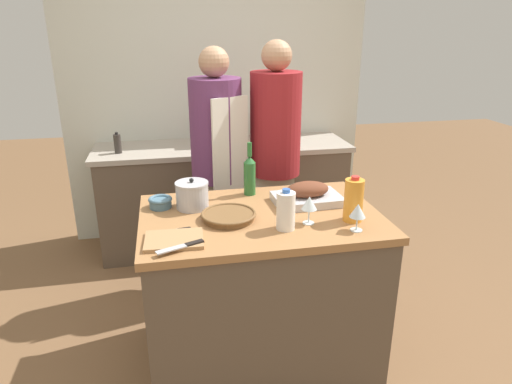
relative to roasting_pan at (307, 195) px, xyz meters
name	(u,v)px	position (x,y,z in m)	size (l,w,h in m)	color
ground_plane	(260,353)	(-0.29, -0.11, -0.94)	(12.00, 12.00, 0.00)	brown
kitchen_island	(260,288)	(-0.29, -0.11, -0.49)	(1.25, 0.82, 0.90)	brown
back_counter	(224,195)	(-0.29, 1.40, -0.50)	(2.10, 0.60, 0.89)	brown
back_wall	(217,92)	(-0.29, 1.75, 0.33)	(2.60, 0.10, 2.55)	silver
roasting_pan	(307,195)	(0.00, 0.00, 0.00)	(0.38, 0.26, 0.12)	#BCBCC1
wicker_basket	(229,216)	(-0.46, -0.14, -0.03)	(0.28, 0.28, 0.04)	brown
cutting_board	(174,240)	(-0.74, -0.34, -0.04)	(0.28, 0.22, 0.02)	#AD7F51
stock_pot	(192,195)	(-0.63, 0.06, 0.03)	(0.18, 0.18, 0.17)	#B7B7BC
mixing_bowl	(160,202)	(-0.80, 0.09, -0.01)	(0.13, 0.13, 0.06)	slate
juice_jug	(354,200)	(0.15, -0.27, 0.06)	(0.10, 0.10, 0.24)	orange
milk_jug	(286,211)	(-0.21, -0.30, 0.05)	(0.09, 0.09, 0.21)	white
wine_bottle_green	(250,174)	(-0.29, 0.20, 0.08)	(0.07, 0.07, 0.31)	#28662D
wine_glass_left	(358,211)	(0.13, -0.39, 0.05)	(0.08, 0.08, 0.14)	silver
wine_glass_right	(309,204)	(-0.08, -0.26, 0.06)	(0.08, 0.08, 0.14)	silver
knife_chef	(182,246)	(-0.71, -0.43, -0.03)	(0.22, 0.11, 0.01)	#B7B7BC
knife_paring	(175,231)	(-0.73, -0.23, -0.04)	(0.16, 0.05, 0.01)	#B7B7BC
stand_mixer	(219,128)	(-0.31, 1.41, 0.09)	(0.18, 0.14, 0.34)	#B22323
condiment_bottle_tall	(118,144)	(-1.12, 1.32, 0.02)	(0.06, 0.06, 0.16)	#332D28
condiment_bottle_short	(275,137)	(0.14, 1.31, 0.01)	(0.05, 0.05, 0.15)	#234C28
condiment_bottle_extra	(257,131)	(0.04, 1.56, 0.01)	(0.06, 0.06, 0.15)	#B28E2D
person_cook_aproned	(217,162)	(-0.41, 0.74, 0.00)	(0.37, 0.39, 1.70)	beige
person_cook_guest	(275,156)	(0.00, 0.73, 0.02)	(0.35, 0.35, 1.74)	beige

